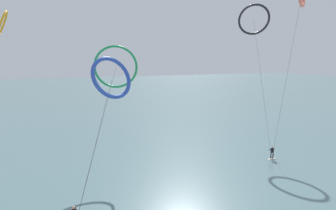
{
  "coord_description": "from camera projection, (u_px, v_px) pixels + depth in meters",
  "views": [
    {
      "loc": [
        -9.41,
        1.24,
        12.83
      ],
      "look_at": [
        0.0,
        23.17,
        8.79
      ],
      "focal_mm": 28.37,
      "sensor_mm": 36.0,
      "label": 1
    }
  ],
  "objects": [
    {
      "name": "surfer_ivory",
      "position": [
        272.0,
        153.0,
        34.57
      ],
      "size": [
        1.4,
        0.67,
        1.7
      ],
      "rotation": [
        0.0,
        0.0,
        5.89
      ],
      "color": "silver",
      "rests_on": "ground"
    },
    {
      "name": "kite_cobalt",
      "position": [
        112.0,
        78.0,
        24.91
      ],
      "size": [
        6.65,
        6.79,
        13.25
      ],
      "rotation": [
        0.0,
        0.0,
        0.42
      ],
      "color": "#2647B7",
      "rests_on": "ground"
    },
    {
      "name": "kite_amber",
      "position": [
        2.0,
        23.0,
        48.57
      ],
      "size": [
        2.6,
        51.34,
        21.91
      ],
      "rotation": [
        0.0,
        0.0,
        4.78
      ],
      "color": "orange",
      "rests_on": "ground"
    },
    {
      "name": "sea_water",
      "position": [
        82.0,
        94.0,
        102.68
      ],
      "size": [
        400.0,
        200.0,
        0.08
      ],
      "primitive_type": "cube",
      "color": "slate",
      "rests_on": "ground"
    },
    {
      "name": "kite_charcoal",
      "position": [
        254.0,
        19.0,
        44.26
      ],
      "size": [
        7.94,
        14.06,
        22.17
      ],
      "rotation": [
        0.0,
        0.0,
        5.4
      ],
      "color": "black",
      "rests_on": "ground"
    },
    {
      "name": "kite_emerald",
      "position": [
        116.0,
        66.0,
        32.73
      ],
      "size": [
        9.21,
        14.15,
        14.72
      ],
      "rotation": [
        0.0,
        0.0,
        6.1
      ],
      "color": "#199351",
      "rests_on": "ground"
    }
  ]
}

